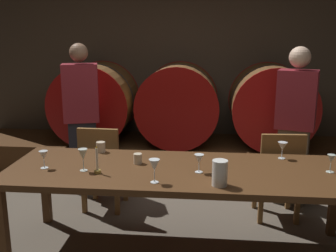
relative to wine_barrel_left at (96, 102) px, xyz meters
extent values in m
cube|color=#473A2D|center=(1.10, 0.55, 0.48)|extent=(5.91, 0.24, 2.72)
cube|color=#4C2D16|center=(1.10, 0.00, -0.69)|extent=(5.32, 0.90, 0.39)
cylinder|color=brown|center=(0.00, 0.00, 0.00)|extent=(0.99, 0.84, 0.99)
cylinder|color=maroon|center=(0.00, -0.44, 0.00)|extent=(1.00, 0.03, 1.00)
cylinder|color=maroon|center=(0.00, 0.44, 0.00)|extent=(1.00, 0.03, 1.00)
cylinder|color=#2D2D33|center=(0.00, 0.00, 0.00)|extent=(0.99, 0.04, 0.99)
cylinder|color=brown|center=(1.07, 0.00, 0.00)|extent=(0.99, 0.84, 0.99)
cylinder|color=maroon|center=(1.07, -0.44, 0.00)|extent=(1.00, 0.03, 1.00)
cylinder|color=maroon|center=(1.07, 0.44, 0.00)|extent=(1.00, 0.03, 1.00)
cylinder|color=#2D2D33|center=(1.07, 0.00, 0.00)|extent=(0.99, 0.04, 0.99)
cylinder|color=brown|center=(2.22, 0.00, 0.00)|extent=(0.99, 0.84, 0.99)
cylinder|color=#9E1411|center=(2.22, -0.44, 0.00)|extent=(1.00, 0.03, 1.00)
cylinder|color=#9E1411|center=(2.22, 0.44, 0.00)|extent=(1.00, 0.03, 1.00)
cylinder|color=#2D2D33|center=(2.22, 0.00, 0.00)|extent=(0.99, 0.04, 0.99)
cube|color=#4C2D16|center=(1.25, -1.98, -0.19)|extent=(2.79, 0.93, 0.05)
cube|color=#4C2D16|center=(-0.07, -2.39, -0.55)|extent=(0.07, 0.07, 0.67)
cube|color=#4C2D16|center=(-0.07, -1.58, -0.55)|extent=(0.07, 0.07, 0.67)
cube|color=#4C2D16|center=(2.56, -1.58, -0.55)|extent=(0.07, 0.07, 0.67)
cube|color=brown|center=(0.40, -1.19, -0.44)|extent=(0.42, 0.42, 0.04)
cube|color=brown|center=(0.40, -1.37, -0.21)|extent=(0.40, 0.06, 0.42)
cube|color=brown|center=(0.58, -1.03, -0.67)|extent=(0.05, 0.05, 0.42)
cube|color=brown|center=(0.24, -1.01, -0.67)|extent=(0.05, 0.05, 0.42)
cube|color=brown|center=(0.57, -1.37, -0.67)|extent=(0.05, 0.05, 0.42)
cube|color=brown|center=(0.23, -1.35, -0.67)|extent=(0.05, 0.05, 0.42)
cube|color=brown|center=(2.12, -1.24, -0.44)|extent=(0.42, 0.42, 0.04)
cube|color=brown|center=(2.13, -1.42, -0.21)|extent=(0.40, 0.06, 0.42)
cube|color=brown|center=(2.28, -1.06, -0.67)|extent=(0.05, 0.05, 0.42)
cube|color=brown|center=(1.94, -1.08, -0.67)|extent=(0.05, 0.05, 0.42)
cube|color=brown|center=(2.30, -1.40, -0.67)|extent=(0.05, 0.05, 0.42)
cube|color=brown|center=(1.96, -1.42, -0.67)|extent=(0.05, 0.05, 0.42)
cube|color=black|center=(0.05, -0.75, -0.48)|extent=(0.34, 0.27, 0.81)
cube|color=maroon|center=(0.05, -0.75, 0.24)|extent=(0.43, 0.33, 0.63)
sphere|color=#8C664C|center=(0.05, -0.75, 0.67)|extent=(0.20, 0.20, 0.20)
cube|color=brown|center=(2.33, -0.91, -0.48)|extent=(0.35, 0.28, 0.82)
cube|color=maroon|center=(2.33, -0.91, 0.23)|extent=(0.44, 0.35, 0.59)
sphere|color=beige|center=(2.33, -0.91, 0.65)|extent=(0.21, 0.21, 0.21)
cylinder|color=olive|center=(0.61, -2.14, -0.15)|extent=(0.05, 0.05, 0.02)
cylinder|color=#EDE5CC|center=(0.61, -2.14, -0.05)|extent=(0.02, 0.02, 0.18)
cone|color=yellow|center=(0.61, -2.14, 0.05)|extent=(0.01, 0.01, 0.02)
cylinder|color=white|center=(1.53, -2.30, -0.07)|extent=(0.11, 0.11, 0.19)
cylinder|color=white|center=(0.15, -2.07, -0.16)|extent=(0.06, 0.06, 0.00)
cylinder|color=white|center=(0.15, -2.07, -0.12)|extent=(0.01, 0.01, 0.07)
cone|color=white|center=(0.15, -2.07, -0.05)|extent=(0.07, 0.07, 0.07)
cylinder|color=silver|center=(0.48, -2.10, -0.16)|extent=(0.06, 0.06, 0.00)
cylinder|color=silver|center=(0.48, -2.10, -0.11)|extent=(0.01, 0.01, 0.08)
cone|color=silver|center=(0.48, -2.10, -0.03)|extent=(0.07, 0.07, 0.09)
cylinder|color=white|center=(1.06, -2.29, -0.16)|extent=(0.06, 0.06, 0.00)
cylinder|color=white|center=(1.06, -2.29, -0.11)|extent=(0.01, 0.01, 0.08)
cone|color=white|center=(1.06, -2.29, -0.03)|extent=(0.08, 0.08, 0.09)
cylinder|color=white|center=(1.38, -2.05, -0.16)|extent=(0.06, 0.06, 0.00)
cylinder|color=white|center=(1.38, -2.05, -0.12)|extent=(0.01, 0.01, 0.07)
cone|color=white|center=(1.38, -2.05, -0.05)|extent=(0.07, 0.07, 0.07)
cylinder|color=white|center=(2.08, -1.64, -0.16)|extent=(0.06, 0.06, 0.00)
cylinder|color=white|center=(2.08, -1.64, -0.12)|extent=(0.01, 0.01, 0.07)
cone|color=white|center=(2.08, -1.64, -0.05)|extent=(0.08, 0.08, 0.07)
cylinder|color=silver|center=(2.39, -1.95, -0.16)|extent=(0.06, 0.06, 0.00)
cylinder|color=silver|center=(2.39, -1.95, -0.12)|extent=(0.01, 0.01, 0.07)
cone|color=silver|center=(2.39, -1.95, -0.05)|extent=(0.06, 0.06, 0.07)
cylinder|color=beige|center=(0.49, -1.61, -0.11)|extent=(0.08, 0.08, 0.09)
cylinder|color=beige|center=(0.87, -1.89, -0.12)|extent=(0.07, 0.07, 0.08)
camera|label=1|loc=(1.42, -4.95, 0.91)|focal=42.42mm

